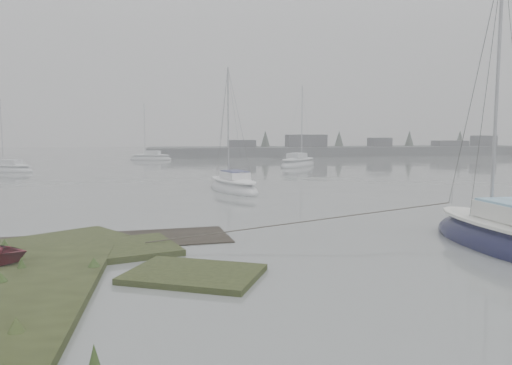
% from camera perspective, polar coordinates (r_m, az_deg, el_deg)
% --- Properties ---
extents(ground, '(160.00, 160.00, 0.00)m').
position_cam_1_polar(ground, '(44.03, -9.24, 0.73)').
color(ground, slate).
rests_on(ground, ground).
extents(far_shoreline, '(60.00, 8.00, 4.15)m').
position_cam_1_polar(far_shoreline, '(80.41, 10.27, 3.68)').
color(far_shoreline, '#4C4F51').
rests_on(far_shoreline, ground).
extents(sailboat_main, '(2.77, 7.63, 10.65)m').
position_cam_1_polar(sailboat_main, '(18.84, 26.96, -5.86)').
color(sailboat_main, black).
rests_on(sailboat_main, ground).
extents(sailboat_white, '(3.78, 6.52, 8.74)m').
position_cam_1_polar(sailboat_white, '(32.74, -2.60, -0.52)').
color(sailboat_white, silver).
rests_on(sailboat_white, ground).
extents(sailboat_far_a, '(5.59, 3.96, 7.57)m').
position_cam_1_polar(sailboat_far_a, '(53.35, -26.35, 1.35)').
color(sailboat_far_a, silver).
rests_on(sailboat_far_a, ground).
extents(sailboat_far_b, '(6.16, 6.57, 9.59)m').
position_cam_1_polar(sailboat_far_b, '(55.24, 4.81, 2.15)').
color(sailboat_far_b, '#A0A5AA').
rests_on(sailboat_far_b, ground).
extents(sailboat_far_c, '(6.01, 3.38, 8.06)m').
position_cam_1_polar(sailboat_far_c, '(68.13, -11.94, 2.73)').
color(sailboat_far_c, '#ACB0B5').
rests_on(sailboat_far_c, ground).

